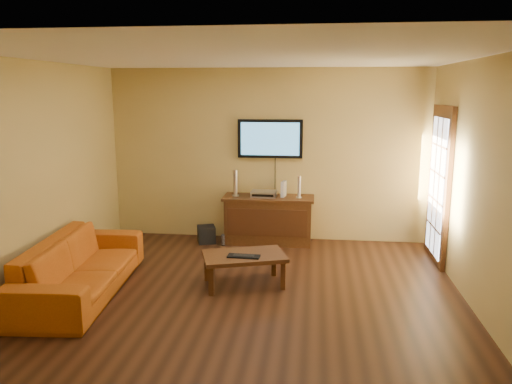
% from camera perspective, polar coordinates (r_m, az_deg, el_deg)
% --- Properties ---
extents(ground_plane, '(5.00, 5.00, 0.00)m').
position_cam_1_polar(ground_plane, '(5.85, -1.20, -12.20)').
color(ground_plane, black).
rests_on(ground_plane, ground).
extents(room_walls, '(5.00, 5.00, 5.00)m').
position_cam_1_polar(room_walls, '(6.01, -0.43, 5.17)').
color(room_walls, tan).
rests_on(room_walls, ground).
extents(french_door, '(0.07, 1.02, 2.22)m').
position_cam_1_polar(french_door, '(7.32, 20.17, 0.56)').
color(french_door, '#3B1F0D').
rests_on(french_door, ground).
extents(media_console, '(1.41, 0.54, 0.74)m').
position_cam_1_polar(media_console, '(7.81, 1.43, -3.17)').
color(media_console, '#3B1F0D').
rests_on(media_console, ground).
extents(television, '(1.01, 0.08, 0.60)m').
position_cam_1_polar(television, '(7.82, 1.63, 6.11)').
color(television, black).
rests_on(television, ground).
extents(coffee_table, '(1.12, 0.87, 0.39)m').
position_cam_1_polar(coffee_table, '(6.14, -1.36, -7.60)').
color(coffee_table, '#3B1F0D').
rests_on(coffee_table, ground).
extents(sofa, '(0.83, 2.29, 0.88)m').
position_cam_1_polar(sofa, '(6.24, -19.42, -7.02)').
color(sofa, '#B15413').
rests_on(sofa, ground).
extents(speaker_left, '(0.11, 0.11, 0.41)m').
position_cam_1_polar(speaker_left, '(7.74, -2.37, 0.89)').
color(speaker_left, silver).
rests_on(speaker_left, media_console).
extents(speaker_right, '(0.09, 0.09, 0.34)m').
position_cam_1_polar(speaker_right, '(7.64, 4.95, 0.47)').
color(speaker_right, silver).
rests_on(speaker_right, media_console).
extents(av_receiver, '(0.40, 0.29, 0.09)m').
position_cam_1_polar(av_receiver, '(7.73, 0.92, -0.20)').
color(av_receiver, silver).
rests_on(av_receiver, media_console).
extents(game_console, '(0.08, 0.18, 0.24)m').
position_cam_1_polar(game_console, '(7.73, 3.17, 0.36)').
color(game_console, white).
rests_on(game_console, media_console).
extents(subwoofer, '(0.34, 0.34, 0.26)m').
position_cam_1_polar(subwoofer, '(7.91, -5.69, -4.83)').
color(subwoofer, black).
rests_on(subwoofer, ground).
extents(bottle, '(0.06, 0.06, 0.19)m').
position_cam_1_polar(bottle, '(7.76, -3.77, -5.48)').
color(bottle, white).
rests_on(bottle, ground).
extents(keyboard, '(0.39, 0.17, 0.02)m').
position_cam_1_polar(keyboard, '(6.03, -1.41, -7.34)').
color(keyboard, black).
rests_on(keyboard, coffee_table).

